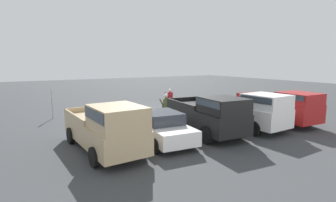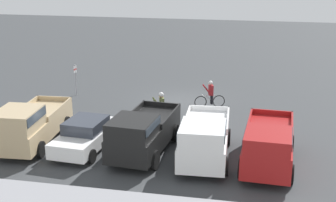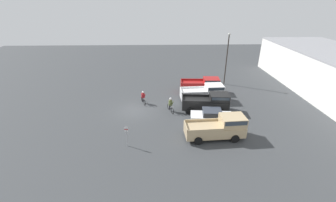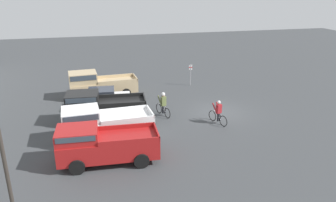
# 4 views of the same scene
# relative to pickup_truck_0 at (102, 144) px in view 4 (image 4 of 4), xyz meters

# --- Properties ---
(ground_plane) EXTENTS (80.00, 80.00, 0.00)m
(ground_plane) POSITION_rel_pickup_truck_0_xyz_m (5.28, -8.90, -1.10)
(ground_plane) COLOR #383A3D
(pickup_truck_0) EXTENTS (2.41, 5.37, 2.09)m
(pickup_truck_0) POSITION_rel_pickup_truck_0_xyz_m (0.00, 0.00, 0.00)
(pickup_truck_0) COLOR maroon
(pickup_truck_0) RESTS_ON ground_plane
(pickup_truck_1) EXTENTS (2.42, 5.47, 2.14)m
(pickup_truck_1) POSITION_rel_pickup_truck_0_xyz_m (2.76, -0.12, 0.02)
(pickup_truck_1) COLOR white
(pickup_truck_1) RESTS_ON ground_plane
(pickup_truck_2) EXTENTS (2.54, 5.47, 2.16)m
(pickup_truck_2) POSITION_rel_pickup_truck_0_xyz_m (5.62, -0.21, 0.03)
(pickup_truck_2) COLOR black
(pickup_truck_2) RESTS_ON ground_plane
(sedan_0) EXTENTS (2.27, 4.50, 1.49)m
(sedan_0) POSITION_rel_pickup_truck_0_xyz_m (8.38, -0.40, -0.35)
(sedan_0) COLOR white
(sedan_0) RESTS_ON ground_plane
(pickup_truck_3) EXTENTS (2.45, 5.68, 2.21)m
(pickup_truck_3) POSITION_rel_pickup_truck_0_xyz_m (11.15, -0.20, 0.03)
(pickup_truck_3) COLOR tan
(pickup_truck_3) RESTS_ON ground_plane
(cyclist_0) EXTENTS (1.80, 0.71, 1.79)m
(cyclist_0) POSITION_rel_pickup_truck_0_xyz_m (5.70, -4.65, -0.18)
(cyclist_0) COLOR black
(cyclist_0) RESTS_ON ground_plane
(cyclist_1) EXTENTS (1.79, 0.70, 1.68)m
(cyclist_1) POSITION_rel_pickup_truck_0_xyz_m (3.39, -7.99, -0.28)
(cyclist_1) COLOR black
(cyclist_1) RESTS_ON ground_plane
(fire_lane_sign) EXTENTS (0.07, 0.30, 2.07)m
(fire_lane_sign) POSITION_rel_pickup_truck_0_xyz_m (12.31, -8.80, 0.16)
(fire_lane_sign) COLOR #9E9EA3
(fire_lane_sign) RESTS_ON ground_plane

